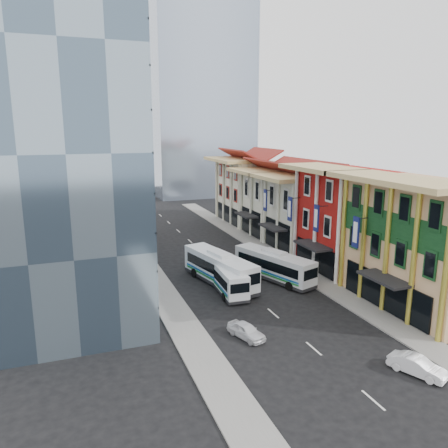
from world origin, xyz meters
name	(u,v)px	position (x,y,z in m)	size (l,w,h in m)	color
ground	(321,355)	(0.00, 0.00, 0.00)	(200.00, 200.00, 0.00)	black
sidewalk_right	(284,261)	(8.50, 22.00, 0.07)	(3.00, 90.00, 0.15)	slate
sidewalk_left	(152,276)	(-8.50, 22.00, 0.07)	(3.00, 90.00, 0.15)	slate
shophouse_tan	(423,245)	(14.00, 5.00, 6.00)	(8.00, 14.00, 12.00)	#DAAE7E
shophouse_red	(346,220)	(14.00, 17.00, 6.00)	(8.00, 10.00, 12.00)	#A71712
shophouse_cream_near	(305,214)	(14.00, 26.50, 5.00)	(8.00, 9.00, 10.00)	silver
shophouse_cream_mid	(275,203)	(14.00, 35.50, 5.00)	(8.00, 9.00, 10.00)	silver
shophouse_cream_far	(249,191)	(14.00, 46.00, 5.50)	(8.00, 12.00, 11.00)	silver
office_tower	(64,147)	(-17.00, 19.00, 15.00)	(12.00, 26.00, 30.00)	#425669
office_block_far	(74,195)	(-16.00, 42.00, 7.00)	(10.00, 18.00, 14.00)	gray
bus_left_near	(225,275)	(-2.00, 15.37, 1.53)	(2.24, 9.56, 3.07)	white
bus_left_far	(220,268)	(-2.00, 17.05, 1.83)	(2.67, 11.42, 3.66)	white
bus_right	(274,265)	(4.19, 16.31, 1.70)	(2.49, 10.62, 3.41)	silver
sedan_left	(246,331)	(-4.22, 4.48, 0.62)	(1.46, 3.62, 1.23)	silver
sedan_right	(417,366)	(4.77, -4.60, 0.64)	(1.35, 3.87, 1.28)	white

